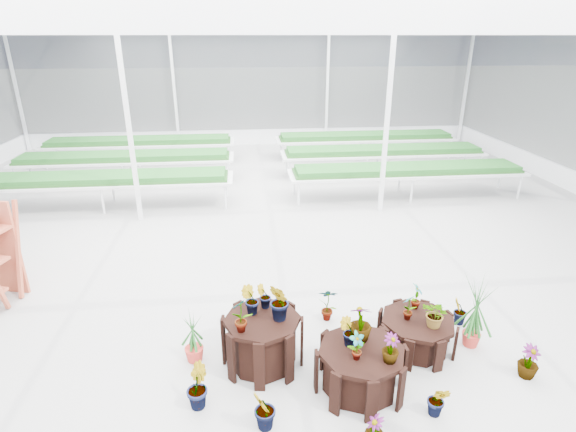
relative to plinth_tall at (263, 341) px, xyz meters
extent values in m
plane|color=gray|center=(0.29, 1.47, -0.36)|extent=(24.00, 24.00, 0.00)
cylinder|color=black|center=(0.00, 0.00, 0.00)|extent=(1.19, 1.19, 0.72)
cylinder|color=black|center=(1.20, -0.60, -0.07)|extent=(1.14, 1.14, 0.59)
cylinder|color=black|center=(2.20, 0.10, -0.12)|extent=(1.28, 1.28, 0.48)
imported|color=#1B511D|center=(-0.15, 0.13, 0.57)|extent=(0.25, 0.22, 0.41)
imported|color=#1B511D|center=(0.23, -0.07, 0.64)|extent=(0.31, 0.36, 0.56)
imported|color=#1B511D|center=(0.04, 0.25, 0.54)|extent=(0.24, 0.22, 0.36)
imported|color=#1B511D|center=(-0.27, -0.24, 0.61)|extent=(0.32, 0.31, 0.50)
imported|color=#1B511D|center=(1.04, -0.49, 0.42)|extent=(0.25, 0.22, 0.39)
imported|color=#1B511D|center=(1.47, -0.84, 0.41)|extent=(0.27, 0.27, 0.37)
imported|color=#1B511D|center=(1.22, -0.40, 0.48)|extent=(0.32, 0.32, 0.51)
imported|color=#1B511D|center=(1.08, -0.76, 0.42)|extent=(0.23, 0.18, 0.37)
imported|color=#1B511D|center=(2.05, 0.13, 0.32)|extent=(0.26, 0.24, 0.40)
imported|color=#1B511D|center=(2.36, -0.09, 0.32)|extent=(0.45, 0.47, 0.39)
imported|color=#1B511D|center=(2.26, 0.37, 0.33)|extent=(0.21, 0.26, 0.42)
imported|color=#1B511D|center=(-0.83, -0.69, -0.07)|extent=(0.29, 0.34, 0.58)
imported|color=#1B511D|center=(-0.04, -1.14, -0.08)|extent=(0.29, 0.34, 0.57)
imported|color=#1B511D|center=(1.14, -1.48, -0.16)|extent=(0.24, 0.24, 0.41)
imported|color=#1B511D|center=(2.00, -1.14, -0.13)|extent=(0.32, 0.32, 0.46)
imported|color=#1B511D|center=(3.45, -0.62, -0.13)|extent=(0.31, 0.31, 0.47)
imported|color=#1B511D|center=(3.07, 0.58, -0.13)|extent=(0.32, 0.31, 0.46)
imported|color=#1B511D|center=(1.07, 0.91, -0.07)|extent=(0.34, 0.27, 0.58)
imported|color=#1B511D|center=(-0.06, 0.71, -0.02)|extent=(0.44, 0.47, 0.68)
camera|label=1|loc=(-0.17, -5.00, 3.84)|focal=28.00mm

